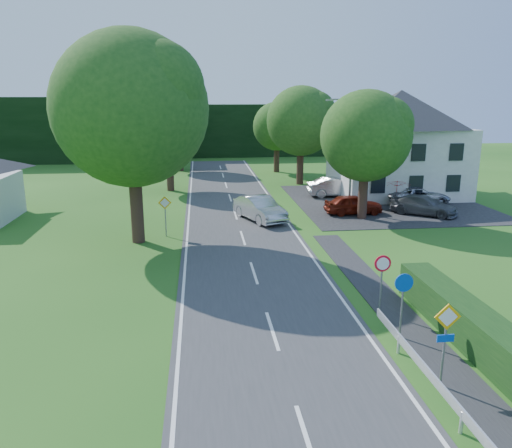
{
  "coord_description": "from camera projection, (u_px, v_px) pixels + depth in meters",
  "views": [
    {
      "loc": [
        -2.4,
        -4.05,
        8.12
      ],
      "look_at": [
        0.22,
        19.04,
        2.14
      ],
      "focal_mm": 35.0,
      "sensor_mm": 36.0,
      "label": 1
    }
  ],
  "objects": [
    {
      "name": "road",
      "position": [
        250.0,
        260.0,
        25.43
      ],
      "size": [
        7.0,
        80.0,
        0.04
      ],
      "primitive_type": "cube",
      "color": "#373739",
      "rests_on": "ground"
    },
    {
      "name": "parking_pad",
      "position": [
        385.0,
        202.0,
        39.25
      ],
      "size": [
        14.0,
        16.0,
        0.04
      ],
      "primitive_type": "cube",
      "color": "black",
      "rests_on": "ground"
    },
    {
      "name": "line_edge_left",
      "position": [
        185.0,
        262.0,
        25.06
      ],
      "size": [
        0.12,
        80.0,
        0.01
      ],
      "primitive_type": "cube",
      "color": "white",
      "rests_on": "road"
    },
    {
      "name": "line_edge_right",
      "position": [
        312.0,
        257.0,
        25.77
      ],
      "size": [
        0.12,
        80.0,
        0.01
      ],
      "primitive_type": "cube",
      "color": "white",
      "rests_on": "road"
    },
    {
      "name": "line_centre",
      "position": [
        250.0,
        259.0,
        25.42
      ],
      "size": [
        0.12,
        80.0,
        0.01
      ],
      "primitive_type": null,
      "color": "white",
      "rests_on": "road"
    },
    {
      "name": "tree_main",
      "position": [
        133.0,
        139.0,
        27.18
      ],
      "size": [
        9.4,
        9.4,
        11.64
      ],
      "primitive_type": null,
      "color": "#1D4916",
      "rests_on": "ground"
    },
    {
      "name": "tree_left_far",
      "position": [
        169.0,
        142.0,
        43.06
      ],
      "size": [
        7.0,
        7.0,
        8.58
      ],
      "primitive_type": null,
      "color": "#1D4916",
      "rests_on": "ground"
    },
    {
      "name": "tree_right_far",
      "position": [
        301.0,
        136.0,
        46.23
      ],
      "size": [
        7.4,
        7.4,
        9.09
      ],
      "primitive_type": null,
      "color": "#1D4916",
      "rests_on": "ground"
    },
    {
      "name": "tree_left_back",
      "position": [
        180.0,
        134.0,
        54.73
      ],
      "size": [
        6.6,
        6.6,
        8.07
      ],
      "primitive_type": null,
      "color": "#1D4916",
      "rests_on": "ground"
    },
    {
      "name": "tree_right_back",
      "position": [
        277.0,
        137.0,
        54.01
      ],
      "size": [
        6.2,
        6.2,
        7.56
      ],
      "primitive_type": null,
      "color": "#1D4916",
      "rests_on": "ground"
    },
    {
      "name": "tree_right_mid",
      "position": [
        365.0,
        156.0,
        32.99
      ],
      "size": [
        7.0,
        7.0,
        8.58
      ],
      "primitive_type": null,
      "color": "#1D4916",
      "rests_on": "ground"
    },
    {
      "name": "treeline_right",
      "position": [
        273.0,
        130.0,
        69.7
      ],
      "size": [
        30.0,
        5.0,
        7.0
      ],
      "primitive_type": "cube",
      "color": "black",
      "rests_on": "ground"
    },
    {
      "name": "house_white",
      "position": [
        398.0,
        142.0,
        41.26
      ],
      "size": [
        10.6,
        8.4,
        8.6
      ],
      "color": "silver",
      "rests_on": "ground"
    },
    {
      "name": "streetlight",
      "position": [
        350.0,
        150.0,
        34.82
      ],
      "size": [
        2.03,
        0.18,
        8.0
      ],
      "color": "gray",
      "rests_on": "ground"
    },
    {
      "name": "sign_priority_right",
      "position": [
        446.0,
        330.0,
        13.88
      ],
      "size": [
        0.78,
        0.09,
        2.59
      ],
      "color": "gray",
      "rests_on": "ground"
    },
    {
      "name": "sign_roundabout",
      "position": [
        403.0,
        293.0,
        16.8
      ],
      "size": [
        0.64,
        0.08,
        2.37
      ],
      "color": "gray",
      "rests_on": "ground"
    },
    {
      "name": "sign_speed_limit",
      "position": [
        382.0,
        271.0,
        18.7
      ],
      "size": [
        0.64,
        0.11,
        2.37
      ],
      "color": "gray",
      "rests_on": "ground"
    },
    {
      "name": "sign_priority_left",
      "position": [
        165.0,
        208.0,
        29.3
      ],
      "size": [
        0.78,
        0.09,
        2.44
      ],
      "color": "gray",
      "rests_on": "ground"
    },
    {
      "name": "moving_car",
      "position": [
        260.0,
        208.0,
        33.25
      ],
      "size": [
        3.38,
        5.15,
        1.6
      ],
      "primitive_type": "imported",
      "rotation": [
        0.0,
        0.0,
        0.38
      ],
      "color": "#ABABAF",
      "rests_on": "road"
    },
    {
      "name": "motorcycle",
      "position": [
        259.0,
        203.0,
        36.13
      ],
      "size": [
        1.3,
        2.22,
        1.1
      ],
      "primitive_type": "imported",
      "rotation": [
        0.0,
        0.0,
        -0.29
      ],
      "color": "black",
      "rests_on": "road"
    },
    {
      "name": "parked_car_red",
      "position": [
        353.0,
        204.0,
        35.06
      ],
      "size": [
        4.07,
        1.72,
        1.38
      ],
      "primitive_type": "imported",
      "rotation": [
        0.0,
        0.0,
        1.59
      ],
      "color": "#65170B",
      "rests_on": "parking_pad"
    },
    {
      "name": "parked_car_silver_a",
      "position": [
        336.0,
        187.0,
        41.18
      ],
      "size": [
        4.72,
        1.71,
        1.55
      ],
      "primitive_type": "imported",
      "rotation": [
        0.0,
        0.0,
        1.55
      ],
      "color": "#A9A8AD",
      "rests_on": "parking_pad"
    },
    {
      "name": "parked_car_grey",
      "position": [
        424.0,
        205.0,
        34.89
      ],
      "size": [
        4.74,
        4.26,
        1.32
      ],
      "primitive_type": "imported",
      "rotation": [
        0.0,
        0.0,
        0.91
      ],
      "color": "#525258",
      "rests_on": "parking_pad"
    },
    {
      "name": "parked_car_silver_b",
      "position": [
        419.0,
        196.0,
        38.23
      ],
      "size": [
        4.8,
        2.33,
        1.32
      ],
      "primitive_type": "imported",
      "rotation": [
        0.0,
        0.0,
        1.54
      ],
      "color": "#B3B2BA",
      "rests_on": "parking_pad"
    },
    {
      "name": "parasol",
      "position": [
        397.0,
        193.0,
        37.86
      ],
      "size": [
        2.36,
        2.39,
        1.92
      ],
      "primitive_type": "imported",
      "rotation": [
        0.0,
        0.0,
        0.14
      ],
      "color": "red",
      "rests_on": "parking_pad"
    }
  ]
}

